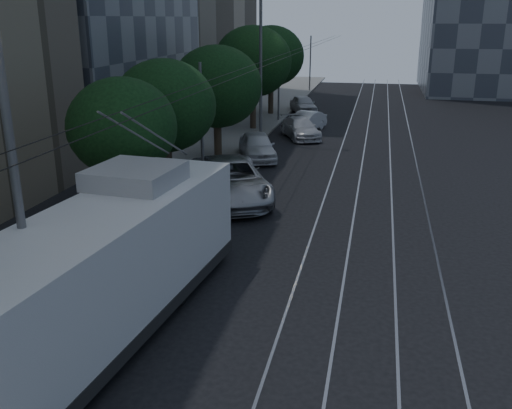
{
  "coord_description": "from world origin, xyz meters",
  "views": [
    {
      "loc": [
        2.45,
        -14.34,
        7.82
      ],
      "look_at": [
        -1.41,
        3.53,
        1.83
      ],
      "focal_mm": 40.0,
      "sensor_mm": 36.0,
      "label": 1
    }
  ],
  "objects_px": {
    "car_white_a": "(257,146)",
    "streetlamp_near": "(25,124)",
    "car_white_b": "(300,128)",
    "car_white_d": "(303,104)",
    "car_white_c": "(305,122)",
    "trolleybus": "(90,281)",
    "pickup_silver": "(229,180)",
    "streetlamp_far": "(267,41)"
  },
  "relations": [
    {
      "from": "car_white_d",
      "to": "streetlamp_far",
      "type": "xyz_separation_m",
      "value": [
        -0.81,
        -12.28,
        5.71
      ]
    },
    {
      "from": "car_white_a",
      "to": "streetlamp_near",
      "type": "bearing_deg",
      "value": -110.89
    },
    {
      "from": "car_white_b",
      "to": "car_white_d",
      "type": "distance_m",
      "value": 10.97
    },
    {
      "from": "car_white_d",
      "to": "streetlamp_far",
      "type": "distance_m",
      "value": 13.57
    },
    {
      "from": "car_white_a",
      "to": "streetlamp_near",
      "type": "height_order",
      "value": "streetlamp_near"
    },
    {
      "from": "car_white_b",
      "to": "streetlamp_near",
      "type": "height_order",
      "value": "streetlamp_near"
    },
    {
      "from": "car_white_c",
      "to": "streetlamp_near",
      "type": "distance_m",
      "value": 30.7
    },
    {
      "from": "trolleybus",
      "to": "car_white_b",
      "type": "xyz_separation_m",
      "value": [
        1.4,
        26.93,
        -1.11
      ]
    },
    {
      "from": "car_white_b",
      "to": "car_white_c",
      "type": "distance_m",
      "value": 2.5
    },
    {
      "from": "car_white_c",
      "to": "streetlamp_near",
      "type": "relative_size",
      "value": 0.45
    },
    {
      "from": "car_white_a",
      "to": "trolleybus",
      "type": "bearing_deg",
      "value": -108.98
    },
    {
      "from": "car_white_a",
      "to": "car_white_d",
      "type": "height_order",
      "value": "car_white_a"
    },
    {
      "from": "car_white_c",
      "to": "car_white_d",
      "type": "bearing_deg",
      "value": 118.92
    },
    {
      "from": "trolleybus",
      "to": "streetlamp_far",
      "type": "height_order",
      "value": "streetlamp_far"
    },
    {
      "from": "pickup_silver",
      "to": "car_white_a",
      "type": "bearing_deg",
      "value": 68.69
    },
    {
      "from": "trolleybus",
      "to": "car_white_d",
      "type": "bearing_deg",
      "value": 95.36
    },
    {
      "from": "car_white_c",
      "to": "trolleybus",
      "type": "bearing_deg",
      "value": -72.36
    },
    {
      "from": "pickup_silver",
      "to": "car_white_a",
      "type": "xyz_separation_m",
      "value": [
        -0.41,
        7.88,
        -0.14
      ]
    },
    {
      "from": "trolleybus",
      "to": "car_white_c",
      "type": "relative_size",
      "value": 3.11
    },
    {
      "from": "car_white_c",
      "to": "streetlamp_near",
      "type": "height_order",
      "value": "streetlamp_near"
    },
    {
      "from": "car_white_b",
      "to": "streetlamp_near",
      "type": "bearing_deg",
      "value": -118.5
    },
    {
      "from": "streetlamp_far",
      "to": "car_white_b",
      "type": "bearing_deg",
      "value": 33.64
    },
    {
      "from": "pickup_silver",
      "to": "streetlamp_near",
      "type": "bearing_deg",
      "value": -118.23
    },
    {
      "from": "car_white_a",
      "to": "pickup_silver",
      "type": "bearing_deg",
      "value": -106.56
    },
    {
      "from": "streetlamp_far",
      "to": "car_white_a",
      "type": "bearing_deg",
      "value": -84.86
    },
    {
      "from": "streetlamp_near",
      "to": "trolleybus",
      "type": "bearing_deg",
      "value": 48.34
    },
    {
      "from": "car_white_d",
      "to": "car_white_c",
      "type": "bearing_deg",
      "value": -102.54
    },
    {
      "from": "trolleybus",
      "to": "car_white_d",
      "type": "height_order",
      "value": "trolleybus"
    },
    {
      "from": "trolleybus",
      "to": "streetlamp_near",
      "type": "bearing_deg",
      "value": -126.09
    },
    {
      "from": "car_white_b",
      "to": "car_white_c",
      "type": "relative_size",
      "value": 1.11
    },
    {
      "from": "car_white_c",
      "to": "car_white_d",
      "type": "xyz_separation_m",
      "value": [
        -1.26,
        8.4,
        0.05
      ]
    },
    {
      "from": "trolleybus",
      "to": "pickup_silver",
      "type": "bearing_deg",
      "value": 94.59
    },
    {
      "from": "streetlamp_near",
      "to": "pickup_silver",
      "type": "bearing_deg",
      "value": 86.06
    },
    {
      "from": "trolleybus",
      "to": "pickup_silver",
      "type": "distance_m",
      "value": 12.41
    },
    {
      "from": "trolleybus",
      "to": "car_white_d",
      "type": "relative_size",
      "value": 3.02
    },
    {
      "from": "trolleybus",
      "to": "streetlamp_near",
      "type": "relative_size",
      "value": 1.39
    },
    {
      "from": "streetlamp_far",
      "to": "car_white_c",
      "type": "bearing_deg",
      "value": 61.86
    },
    {
      "from": "trolleybus",
      "to": "car_white_c",
      "type": "distance_m",
      "value": 29.49
    },
    {
      "from": "trolleybus",
      "to": "streetlamp_near",
      "type": "xyz_separation_m",
      "value": [
        -0.69,
        -0.78,
        3.91
      ]
    },
    {
      "from": "car_white_b",
      "to": "streetlamp_far",
      "type": "relative_size",
      "value": 0.43
    },
    {
      "from": "car_white_c",
      "to": "car_white_a",
      "type": "bearing_deg",
      "value": -79.53
    },
    {
      "from": "trolleybus",
      "to": "car_white_a",
      "type": "distance_m",
      "value": 20.28
    }
  ]
}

